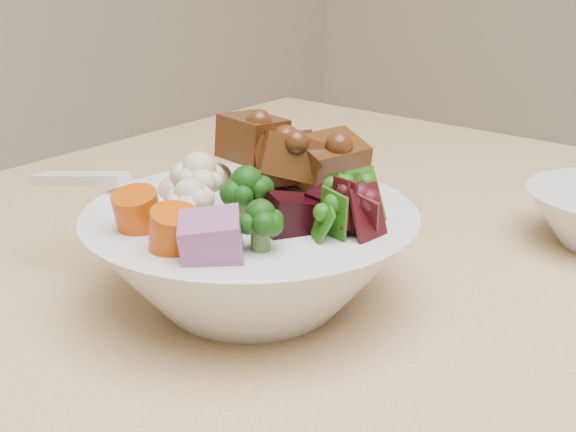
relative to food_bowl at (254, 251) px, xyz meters
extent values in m
cylinder|color=#D7AF7E|center=(-0.34, 0.51, -0.48)|extent=(0.07, 0.07, 0.79)
sphere|color=black|center=(0.01, -0.02, 0.04)|extent=(0.04, 0.04, 0.04)
sphere|color=beige|center=(-0.03, -0.02, 0.05)|extent=(0.04, 0.04, 0.04)
cube|color=black|center=(0.06, 0.01, 0.04)|extent=(0.04, 0.04, 0.03)
cube|color=#8B5387|center=(0.03, -0.08, 0.04)|extent=(0.05, 0.05, 0.04)
cylinder|color=#BF4905|center=(-0.04, -0.07, 0.04)|extent=(0.04, 0.04, 0.03)
sphere|color=#CA968E|center=(-0.07, -0.01, 0.04)|extent=(0.03, 0.03, 0.03)
ellipsoid|color=silver|center=(-0.09, -0.03, 0.03)|extent=(0.05, 0.05, 0.02)
cube|color=silver|center=(-0.15, -0.03, 0.03)|extent=(0.10, 0.03, 0.02)
camera|label=1|loc=(0.35, -0.42, 0.23)|focal=50.00mm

